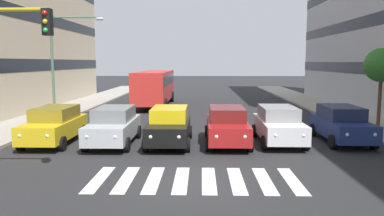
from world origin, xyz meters
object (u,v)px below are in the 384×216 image
at_px(car_2, 227,125).
at_px(bus_behind_traffic, 155,84).
at_px(car_1, 278,124).
at_px(car_3, 169,126).
at_px(car_5, 55,125).
at_px(street_lamp_right, 62,55).
at_px(car_4, 114,125).
at_px(street_tree_1, 382,66).
at_px(car_0, 341,124).

height_order(car_2, bus_behind_traffic, bus_behind_traffic).
bearing_deg(car_1, car_3, 4.67).
relative_size(car_2, car_3, 1.00).
bearing_deg(bus_behind_traffic, car_2, 109.04).
distance_m(car_5, street_lamp_right, 7.44).
bearing_deg(bus_behind_traffic, car_4, 90.00).
bearing_deg(street_tree_1, car_4, 17.07).
height_order(car_2, car_5, same).
bearing_deg(car_5, car_1, -178.11).
relative_size(car_1, car_4, 1.00).
bearing_deg(car_4, car_1, -176.48).
bearing_deg(car_2, bus_behind_traffic, -70.96).
relative_size(car_0, car_2, 1.00).
height_order(car_0, bus_behind_traffic, bus_behind_traffic).
distance_m(car_0, street_lamp_right, 16.84).
xyz_separation_m(car_5, bus_behind_traffic, (-2.82, -15.28, 0.97)).
xyz_separation_m(car_4, street_tree_1, (-14.19, -4.36, 2.72)).
bearing_deg(street_tree_1, car_1, 30.90).
bearing_deg(car_5, car_0, -177.33).
relative_size(car_1, car_3, 1.00).
relative_size(car_4, street_lamp_right, 0.68).
bearing_deg(street_tree_1, car_5, 13.96).
xyz_separation_m(car_2, car_5, (8.08, 0.04, 0.00)).
xyz_separation_m(car_0, car_4, (10.74, 0.76, 0.00)).
xyz_separation_m(car_1, street_tree_1, (-6.49, -3.88, 2.72)).
xyz_separation_m(car_2, car_4, (5.26, 0.17, 0.00)).
distance_m(car_5, bus_behind_traffic, 15.57).
xyz_separation_m(car_2, street_tree_1, (-8.93, -4.19, 2.72)).
relative_size(car_3, street_lamp_right, 0.68).
height_order(car_5, street_lamp_right, street_lamp_right).
bearing_deg(street_tree_1, street_lamp_right, -6.41).
distance_m(car_2, street_tree_1, 10.23).
relative_size(car_4, bus_behind_traffic, 0.42).
bearing_deg(car_0, car_1, 5.35).
distance_m(car_3, street_lamp_right, 10.30).
bearing_deg(bus_behind_traffic, car_5, 79.53).
height_order(car_0, car_2, same).
bearing_deg(car_5, car_4, 177.42).
height_order(car_0, street_lamp_right, street_lamp_right).
xyz_separation_m(car_5, street_tree_1, (-17.01, -4.23, 2.72)).
relative_size(car_1, street_lamp_right, 0.68).
relative_size(car_0, car_3, 1.00).
distance_m(car_0, bus_behind_traffic, 18.19).
bearing_deg(car_4, car_2, -178.14).
bearing_deg(street_lamp_right, car_4, 126.11).
bearing_deg(car_0, car_5, 2.67).
height_order(car_0, car_5, same).
distance_m(bus_behind_traffic, street_tree_1, 18.07).
xyz_separation_m(car_1, car_3, (5.12, 0.42, 0.00)).
bearing_deg(car_5, car_3, 179.25).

